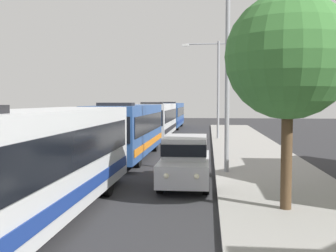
{
  "coord_description": "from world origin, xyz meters",
  "views": [
    {
      "loc": [
        3.28,
        1.77,
        3.28
      ],
      "look_at": [
        1.51,
        19.32,
        2.18
      ],
      "focal_mm": 42.71,
      "sensor_mm": 36.0,
      "label": 1
    }
  ],
  "objects_px": {
    "bus_lead": "(36,161)",
    "bus_fourth_in_line": "(171,114)",
    "streetlamp_far": "(218,79)",
    "bus_second_in_line": "(129,129)",
    "white_suv": "(185,159)",
    "streetlamp_mid": "(227,59)",
    "roadside_tree": "(288,57)",
    "bus_middle": "(157,119)",
    "box_truck_oncoming": "(152,112)"
  },
  "relations": [
    {
      "from": "box_truck_oncoming",
      "to": "bus_fourth_in_line",
      "type": "bearing_deg",
      "value": -65.7
    },
    {
      "from": "box_truck_oncoming",
      "to": "bus_lead",
      "type": "bearing_deg",
      "value": -85.87
    },
    {
      "from": "box_truck_oncoming",
      "to": "bus_second_in_line",
      "type": "bearing_deg",
      "value": -84.32
    },
    {
      "from": "bus_middle",
      "to": "streetlamp_mid",
      "type": "xyz_separation_m",
      "value": [
        5.4,
        -17.87,
        3.42
      ]
    },
    {
      "from": "bus_lead",
      "to": "bus_second_in_line",
      "type": "height_order",
      "value": "same"
    },
    {
      "from": "bus_second_in_line",
      "to": "bus_middle",
      "type": "distance_m",
      "value": 12.88
    },
    {
      "from": "roadside_tree",
      "to": "box_truck_oncoming",
      "type": "bearing_deg",
      "value": 102.93
    },
    {
      "from": "bus_fourth_in_line",
      "to": "streetlamp_mid",
      "type": "distance_m",
      "value": 31.51
    },
    {
      "from": "bus_middle",
      "to": "streetlamp_mid",
      "type": "height_order",
      "value": "streetlamp_mid"
    },
    {
      "from": "box_truck_oncoming",
      "to": "streetlamp_far",
      "type": "height_order",
      "value": "streetlamp_far"
    },
    {
      "from": "bus_lead",
      "to": "bus_middle",
      "type": "bearing_deg",
      "value": 90.0
    },
    {
      "from": "box_truck_oncoming",
      "to": "streetlamp_mid",
      "type": "xyz_separation_m",
      "value": [
        8.7,
        -38.17,
        3.4
      ]
    },
    {
      "from": "bus_lead",
      "to": "roadside_tree",
      "type": "height_order",
      "value": "roadside_tree"
    },
    {
      "from": "bus_second_in_line",
      "to": "white_suv",
      "type": "distance_m",
      "value": 8.17
    },
    {
      "from": "box_truck_oncoming",
      "to": "bus_middle",
      "type": "bearing_deg",
      "value": -80.76
    },
    {
      "from": "bus_middle",
      "to": "streetlamp_far",
      "type": "height_order",
      "value": "streetlamp_far"
    },
    {
      "from": "bus_lead",
      "to": "streetlamp_far",
      "type": "distance_m",
      "value": 24.53
    },
    {
      "from": "bus_lead",
      "to": "bus_fourth_in_line",
      "type": "bearing_deg",
      "value": 90.0
    },
    {
      "from": "streetlamp_mid",
      "to": "roadside_tree",
      "type": "bearing_deg",
      "value": -76.53
    },
    {
      "from": "white_suv",
      "to": "box_truck_oncoming",
      "type": "height_order",
      "value": "box_truck_oncoming"
    },
    {
      "from": "bus_lead",
      "to": "box_truck_oncoming",
      "type": "height_order",
      "value": "bus_lead"
    },
    {
      "from": "bus_lead",
      "to": "bus_fourth_in_line",
      "type": "xyz_separation_m",
      "value": [
        0.0,
        38.43,
        0.0
      ]
    },
    {
      "from": "streetlamp_far",
      "to": "white_suv",
      "type": "bearing_deg",
      "value": -95.29
    },
    {
      "from": "bus_middle",
      "to": "streetlamp_far",
      "type": "xyz_separation_m",
      "value": [
        5.4,
        -1.77,
        3.46
      ]
    },
    {
      "from": "bus_second_in_line",
      "to": "bus_fourth_in_line",
      "type": "relative_size",
      "value": 0.93
    },
    {
      "from": "box_truck_oncoming",
      "to": "roadside_tree",
      "type": "relative_size",
      "value": 1.33
    },
    {
      "from": "bus_lead",
      "to": "white_suv",
      "type": "bearing_deg",
      "value": 55.21
    },
    {
      "from": "bus_lead",
      "to": "box_truck_oncoming",
      "type": "distance_m",
      "value": 45.86
    },
    {
      "from": "bus_second_in_line",
      "to": "streetlamp_far",
      "type": "xyz_separation_m",
      "value": [
        5.4,
        11.11,
        3.46
      ]
    },
    {
      "from": "streetlamp_mid",
      "to": "bus_second_in_line",
      "type": "bearing_deg",
      "value": 137.22
    },
    {
      "from": "bus_lead",
      "to": "box_truck_oncoming",
      "type": "xyz_separation_m",
      "value": [
        -3.3,
        45.74,
        0.02
      ]
    },
    {
      "from": "bus_second_in_line",
      "to": "bus_middle",
      "type": "relative_size",
      "value": 0.98
    },
    {
      "from": "box_truck_oncoming",
      "to": "streetlamp_far",
      "type": "relative_size",
      "value": 1.02
    },
    {
      "from": "bus_middle",
      "to": "bus_lead",
      "type": "bearing_deg",
      "value": -90.0
    },
    {
      "from": "bus_lead",
      "to": "streetlamp_far",
      "type": "height_order",
      "value": "streetlamp_far"
    },
    {
      "from": "bus_second_in_line",
      "to": "roadside_tree",
      "type": "height_order",
      "value": "roadside_tree"
    },
    {
      "from": "bus_lead",
      "to": "white_suv",
      "type": "distance_m",
      "value": 6.51
    },
    {
      "from": "box_truck_oncoming",
      "to": "roadside_tree",
      "type": "height_order",
      "value": "roadside_tree"
    },
    {
      "from": "white_suv",
      "to": "streetlamp_far",
      "type": "relative_size",
      "value": 0.6
    },
    {
      "from": "box_truck_oncoming",
      "to": "roadside_tree",
      "type": "distance_m",
      "value": 45.41
    },
    {
      "from": "streetlamp_mid",
      "to": "roadside_tree",
      "type": "distance_m",
      "value": 6.21
    },
    {
      "from": "white_suv",
      "to": "streetlamp_mid",
      "type": "height_order",
      "value": "streetlamp_mid"
    },
    {
      "from": "box_truck_oncoming",
      "to": "streetlamp_mid",
      "type": "distance_m",
      "value": 39.29
    },
    {
      "from": "bus_second_in_line",
      "to": "bus_fourth_in_line",
      "type": "distance_m",
      "value": 25.86
    },
    {
      "from": "bus_second_in_line",
      "to": "streetlamp_far",
      "type": "relative_size",
      "value": 1.35
    },
    {
      "from": "box_truck_oncoming",
      "to": "streetlamp_mid",
      "type": "relative_size",
      "value": 1.02
    },
    {
      "from": "bus_fourth_in_line",
      "to": "streetlamp_far",
      "type": "distance_m",
      "value": 16.08
    },
    {
      "from": "bus_second_in_line",
      "to": "white_suv",
      "type": "height_order",
      "value": "bus_second_in_line"
    },
    {
      "from": "bus_middle",
      "to": "roadside_tree",
      "type": "relative_size",
      "value": 1.8
    },
    {
      "from": "bus_lead",
      "to": "box_truck_oncoming",
      "type": "bearing_deg",
      "value": 94.13
    }
  ]
}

